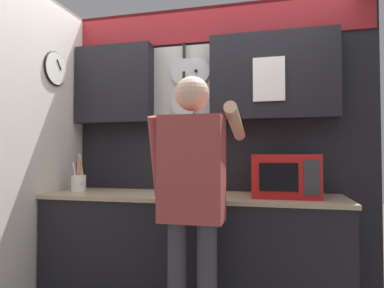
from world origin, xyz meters
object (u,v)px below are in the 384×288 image
knife_block (179,180)px  person (193,191)px  microwave (286,176)px  utensil_crock (79,182)px

knife_block → person: (0.24, -0.55, -0.02)m
microwave → person: size_ratio=0.27×
microwave → utensil_crock: utensil_crock is taller
utensil_crock → person: (1.12, -0.56, 0.01)m
knife_block → utensil_crock: utensil_crock is taller
knife_block → person: bearing=-66.2°
knife_block → utensil_crock: bearing=179.9°
microwave → person: bearing=-135.1°
knife_block → person: person is taller
microwave → person: 0.79m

